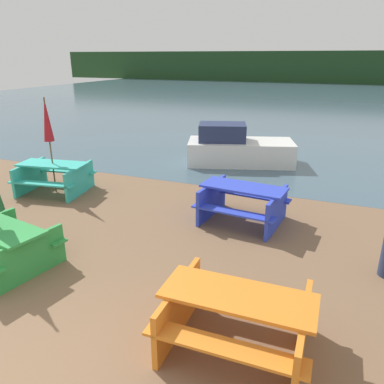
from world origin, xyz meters
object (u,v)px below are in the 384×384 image
(picnic_table_green, at_px, (2,243))
(picnic_table_blue, at_px, (243,201))
(boat, at_px, (237,149))
(picnic_table_teal, at_px, (54,175))
(picnic_table_orange, at_px, (237,315))
(umbrella_crimson, at_px, (47,121))

(picnic_table_green, relative_size, picnic_table_blue, 0.97)
(picnic_table_blue, relative_size, boat, 0.51)
(picnic_table_blue, relative_size, picnic_table_teal, 0.97)
(picnic_table_orange, bearing_deg, picnic_table_teal, 148.42)
(picnic_table_green, bearing_deg, picnic_table_orange, -4.69)
(picnic_table_orange, bearing_deg, picnic_table_green, 175.31)
(umbrella_crimson, height_order, boat, umbrella_crimson)
(picnic_table_orange, height_order, picnic_table_green, picnic_table_orange)
(picnic_table_orange, distance_m, picnic_table_blue, 3.71)
(picnic_table_orange, xyz_separation_m, boat, (-2.25, 8.06, 0.03))
(picnic_table_green, distance_m, picnic_table_blue, 4.58)
(picnic_table_green, height_order, picnic_table_blue, picnic_table_blue)
(picnic_table_blue, distance_m, umbrella_crimson, 5.17)
(picnic_table_green, height_order, picnic_table_teal, picnic_table_teal)
(picnic_table_teal, bearing_deg, boat, 50.93)
(picnic_table_orange, distance_m, umbrella_crimson, 7.03)
(picnic_table_blue, relative_size, umbrella_crimson, 0.77)
(picnic_table_green, xyz_separation_m, picnic_table_teal, (-1.78, 3.27, 0.02))
(picnic_table_green, distance_m, boat, 7.94)
(umbrella_crimson, bearing_deg, picnic_table_green, -61.42)
(picnic_table_orange, relative_size, umbrella_crimson, 0.75)
(picnic_table_blue, bearing_deg, boat, 107.12)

